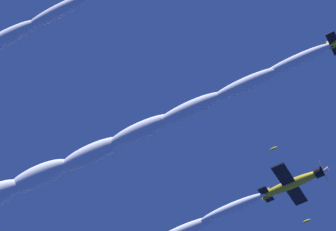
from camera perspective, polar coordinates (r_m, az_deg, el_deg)
The scene contains 2 objects.
airplane_left_wingman at distance 92.22m, azimuth 9.36°, elevation -4.97°, with size 8.09×8.34×4.21m.
smoke_trail_lead at distance 93.95m, azimuth -10.98°, elevation -5.13°, with size 39.70×50.32×3.55m.
Camera 1 is at (32.89, 24.27, 1.71)m, focal length 81.89 mm.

